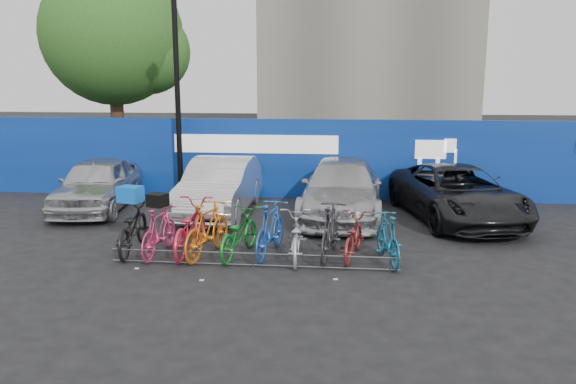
# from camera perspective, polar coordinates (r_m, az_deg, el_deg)

# --- Properties ---
(ground) EXTENTS (100.00, 100.00, 0.00)m
(ground) POSITION_cam_1_polar(r_m,az_deg,el_deg) (11.48, -3.09, -6.69)
(ground) COLOR black
(ground) RESTS_ON ground
(hoarding) EXTENTS (22.00, 0.18, 2.40)m
(hoarding) POSITION_cam_1_polar(r_m,az_deg,el_deg) (17.03, 0.08, 3.41)
(hoarding) COLOR navy
(hoarding) RESTS_ON ground
(tree) EXTENTS (5.40, 5.20, 7.80)m
(tree) POSITION_cam_1_polar(r_m,az_deg,el_deg) (22.57, -16.77, 14.71)
(tree) COLOR #382314
(tree) RESTS_ON ground
(lamppost) EXTENTS (0.25, 0.50, 6.11)m
(lamppost) POSITION_cam_1_polar(r_m,az_deg,el_deg) (16.92, -11.18, 10.17)
(lamppost) COLOR black
(lamppost) RESTS_ON ground
(bike_rack) EXTENTS (5.60, 0.03, 0.30)m
(bike_rack) POSITION_cam_1_polar(r_m,az_deg,el_deg) (10.87, -3.60, -6.85)
(bike_rack) COLOR #595B60
(bike_rack) RESTS_ON ground
(car_0) EXTENTS (2.25, 4.45, 1.45)m
(car_0) POSITION_cam_1_polar(r_m,az_deg,el_deg) (16.36, -18.81, 0.77)
(car_0) COLOR #B2B3B7
(car_0) RESTS_ON ground
(car_1) EXTENTS (1.62, 4.52, 1.48)m
(car_1) POSITION_cam_1_polar(r_m,az_deg,el_deg) (15.14, -6.92, 0.56)
(car_1) COLOR silver
(car_1) RESTS_ON ground
(car_2) EXTENTS (2.23, 5.09, 1.46)m
(car_2) POSITION_cam_1_polar(r_m,az_deg,el_deg) (14.86, 5.50, 0.32)
(car_2) COLOR #AFAFB4
(car_2) RESTS_ON ground
(car_3) EXTENTS (3.34, 5.39, 1.39)m
(car_3) POSITION_cam_1_polar(r_m,az_deg,el_deg) (14.99, 16.75, -0.14)
(car_3) COLOR black
(car_3) RESTS_ON ground
(bike_0) EXTENTS (0.92, 2.10, 1.07)m
(bike_0) POSITION_cam_1_polar(r_m,az_deg,el_deg) (12.16, -15.55, -3.45)
(bike_0) COLOR black
(bike_0) RESTS_ON ground
(bike_1) EXTENTS (0.61, 1.75, 1.04)m
(bike_1) POSITION_cam_1_polar(r_m,az_deg,el_deg) (11.77, -12.97, -3.89)
(bike_1) COLOR #CC2F66
(bike_1) RESTS_ON ground
(bike_2) EXTENTS (0.76, 2.11, 1.10)m
(bike_2) POSITION_cam_1_polar(r_m,az_deg,el_deg) (11.80, -9.97, -3.57)
(bike_2) COLOR red
(bike_2) RESTS_ON ground
(bike_3) EXTENTS (0.95, 1.96, 1.13)m
(bike_3) POSITION_cam_1_polar(r_m,az_deg,el_deg) (11.54, -8.19, -3.77)
(bike_3) COLOR orange
(bike_3) RESTS_ON ground
(bike_4) EXTENTS (0.99, 1.91, 0.96)m
(bike_4) POSITION_cam_1_polar(r_m,az_deg,el_deg) (11.50, -5.04, -4.21)
(bike_4) COLOR #127A23
(bike_4) RESTS_ON ground
(bike_5) EXTENTS (0.83, 1.93, 1.12)m
(bike_5) POSITION_cam_1_polar(r_m,az_deg,el_deg) (11.47, -1.80, -3.78)
(bike_5) COLOR #1C4EAC
(bike_5) RESTS_ON ground
(bike_6) EXTENTS (0.76, 1.83, 0.94)m
(bike_6) POSITION_cam_1_polar(r_m,az_deg,el_deg) (11.23, 0.72, -4.59)
(bike_6) COLOR #B1B4B9
(bike_6) RESTS_ON ground
(bike_7) EXTENTS (0.77, 1.92, 1.12)m
(bike_7) POSITION_cam_1_polar(r_m,az_deg,el_deg) (11.34, 4.30, -3.99)
(bike_7) COLOR #29292C
(bike_7) RESTS_ON ground
(bike_8) EXTENTS (0.89, 1.79, 0.90)m
(bike_8) POSITION_cam_1_polar(r_m,az_deg,el_deg) (11.39, 6.60, -4.54)
(bike_8) COLOR maroon
(bike_8) RESTS_ON ground
(bike_9) EXTENTS (0.78, 1.73, 1.00)m
(bike_9) POSITION_cam_1_polar(r_m,az_deg,el_deg) (11.19, 10.13, -4.66)
(bike_9) COLOR #135D80
(bike_9) RESTS_ON ground
(cargo_crate) EXTENTS (0.53, 0.45, 0.33)m
(cargo_crate) POSITION_cam_1_polar(r_m,az_deg,el_deg) (12.01, -15.73, -0.22)
(cargo_crate) COLOR blue
(cargo_crate) RESTS_ON bike_0
(cargo_topcase) EXTENTS (0.44, 0.42, 0.26)m
(cargo_topcase) POSITION_cam_1_polar(r_m,az_deg,el_deg) (11.62, -13.11, -0.79)
(cargo_topcase) COLOR black
(cargo_topcase) RESTS_ON bike_1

